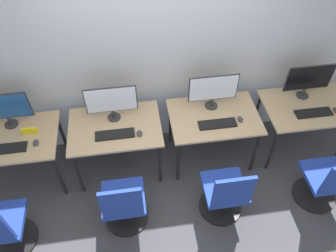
{
  "coord_description": "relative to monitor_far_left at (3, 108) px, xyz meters",
  "views": [
    {
      "loc": [
        -0.33,
        -2.12,
        3.4
      ],
      "look_at": [
        0.0,
        0.14,
        0.87
      ],
      "focal_mm": 35.0,
      "sensor_mm": 36.0,
      "label": 1
    }
  ],
  "objects": [
    {
      "name": "office_chair_left",
      "position": [
        1.15,
        -0.97,
        -0.62
      ],
      "size": [
        0.48,
        0.48,
        0.88
      ],
      "color": "black",
      "rests_on": "ground_plane"
    },
    {
      "name": "keyboard_far_right",
      "position": [
        3.38,
        -0.33,
        -0.24
      ],
      "size": [
        0.42,
        0.13,
        0.02
      ],
      "color": "black",
      "rests_on": "desk_far_right"
    },
    {
      "name": "keyboard_right",
      "position": [
        2.25,
        -0.33,
        -0.24
      ],
      "size": [
        0.42,
        0.13,
        0.02
      ],
      "color": "black",
      "rests_on": "desk_right"
    },
    {
      "name": "desk_far_right",
      "position": [
        3.38,
        -0.2,
        -0.34
      ],
      "size": [
        1.02,
        0.7,
        0.72
      ],
      "color": "tan",
      "rests_on": "ground_plane"
    },
    {
      "name": "wall_back",
      "position": [
        1.69,
        0.28,
        0.42
      ],
      "size": [
        12.0,
        0.05,
        2.8
      ],
      "color": "#B7BCC1",
      "rests_on": "ground_plane"
    },
    {
      "name": "desk_left",
      "position": [
        1.13,
        -0.2,
        -0.34
      ],
      "size": [
        1.02,
        0.7,
        0.72
      ],
      "color": "tan",
      "rests_on": "ground_plane"
    },
    {
      "name": "keyboard_left",
      "position": [
        1.13,
        -0.32,
        -0.24
      ],
      "size": [
        0.42,
        0.13,
        0.02
      ],
      "color": "black",
      "rests_on": "desk_left"
    },
    {
      "name": "mouse_right",
      "position": [
        2.52,
        -0.3,
        -0.24
      ],
      "size": [
        0.06,
        0.09,
        0.03
      ],
      "color": "#333333",
      "rests_on": "desk_right"
    },
    {
      "name": "desk_right",
      "position": [
        2.25,
        -0.2,
        -0.34
      ],
      "size": [
        1.02,
        0.7,
        0.72
      ],
      "color": "tan",
      "rests_on": "ground_plane"
    },
    {
      "name": "office_chair_far_right",
      "position": [
        3.33,
        -1.02,
        -0.62
      ],
      "size": [
        0.48,
        0.48,
        0.88
      ],
      "color": "black",
      "rests_on": "ground_plane"
    },
    {
      "name": "mouse_far_left",
      "position": [
        0.3,
        -0.32,
        -0.24
      ],
      "size": [
        0.06,
        0.09,
        0.03
      ],
      "color": "#333333",
      "rests_on": "desk_far_left"
    },
    {
      "name": "monitor_right",
      "position": [
        2.25,
        -0.04,
        0.0
      ],
      "size": [
        0.56,
        0.15,
        0.44
      ],
      "color": "#2D2D2D",
      "rests_on": "desk_right"
    },
    {
      "name": "placard_far_left",
      "position": [
        0.22,
        -0.16,
        -0.21
      ],
      "size": [
        0.16,
        0.03,
        0.08
      ],
      "color": "yellow",
      "rests_on": "desk_far_left"
    },
    {
      "name": "desk_far_left",
      "position": [
        0.0,
        -0.2,
        -0.34
      ],
      "size": [
        1.02,
        0.7,
        0.72
      ],
      "color": "tan",
      "rests_on": "ground_plane"
    },
    {
      "name": "monitor_left",
      "position": [
        1.13,
        -0.06,
        0.0
      ],
      "size": [
        0.56,
        0.15,
        0.44
      ],
      "color": "#2D2D2D",
      "rests_on": "desk_left"
    },
    {
      "name": "mouse_left",
      "position": [
        1.39,
        -0.35,
        -0.24
      ],
      "size": [
        0.06,
        0.09,
        0.03
      ],
      "color": "#333333",
      "rests_on": "desk_left"
    },
    {
      "name": "monitor_far_right",
      "position": [
        3.38,
        -0.02,
        0.0
      ],
      "size": [
        0.56,
        0.15,
        0.44
      ],
      "color": "#2D2D2D",
      "rests_on": "desk_far_right"
    },
    {
      "name": "office_chair_far_left",
      "position": [
        -0.04,
        -1.06,
        -0.62
      ],
      "size": [
        0.48,
        0.48,
        0.88
      ],
      "color": "black",
      "rests_on": "ground_plane"
    },
    {
      "name": "office_chair_right",
      "position": [
        2.21,
        -1.0,
        -0.62
      ],
      "size": [
        0.48,
        0.48,
        0.88
      ],
      "color": "black",
      "rests_on": "ground_plane"
    },
    {
      "name": "monitor_far_left",
      "position": [
        0.0,
        0.0,
        0.0
      ],
      "size": [
        0.56,
        0.15,
        0.44
      ],
      "color": "#2D2D2D",
      "rests_on": "desk_far_left"
    },
    {
      "name": "ground_plane",
      "position": [
        1.69,
        -0.55,
        -0.98
      ],
      "size": [
        20.0,
        20.0,
        0.0
      ],
      "primitive_type": "plane",
      "color": "#3D3D42"
    },
    {
      "name": "keyboard_far_left",
      "position": [
        0.0,
        -0.35,
        -0.24
      ],
      "size": [
        0.42,
        0.13,
        0.02
      ],
      "color": "black",
      "rests_on": "desk_far_left"
    },
    {
      "name": "mouse_far_right",
      "position": [
        3.65,
        -0.33,
        -0.24
      ],
      "size": [
        0.06,
        0.09,
        0.03
      ],
      "color": "#333333",
      "rests_on": "desk_far_right"
    }
  ]
}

